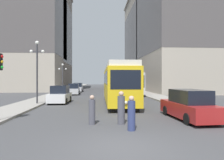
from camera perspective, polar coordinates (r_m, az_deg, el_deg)
ground_plane at (r=7.59m, az=2.56°, el=-18.59°), size 200.00×200.00×0.00m
sidewalk_left at (r=47.67m, az=-12.31°, el=-2.79°), size 2.94×120.00×0.15m
sidewalk_right at (r=47.94m, az=5.83°, el=-2.78°), size 2.94×120.00×0.15m
streetcar at (r=20.56m, az=1.70°, el=-0.87°), size 2.81×12.76×3.89m
transit_bus at (r=33.44m, az=4.82°, el=-0.78°), size 2.87×11.47×3.45m
parked_car_left_near at (r=33.78m, az=-10.90°, el=-2.65°), size 2.04×4.71×1.82m
parked_car_left_mid at (r=21.79m, az=-14.60°, el=-4.13°), size 1.96×4.30×1.82m
parked_car_right_far at (r=13.21m, az=21.08°, el=-6.83°), size 2.05×4.91×1.82m
parked_car_left_far at (r=41.23m, az=-9.69°, el=-2.16°), size 1.90×4.89×1.82m
pedestrian_crossing_near at (r=11.05m, az=2.64°, el=-8.21°), size 0.40×0.40×1.80m
pedestrian_crossing_far at (r=9.72m, az=5.56°, el=-9.73°), size 0.37×0.37×1.66m
pedestrian_on_sidewalk at (r=11.00m, az=-5.74°, el=-8.75°), size 0.36×0.36×1.60m
lamp_post_left_near at (r=20.69m, az=-20.60°, el=4.64°), size 1.41×0.36×6.06m
lamp_post_left_far at (r=34.59m, az=-13.91°, el=1.78°), size 1.41×0.36×5.02m
building_left_corner at (r=50.33m, az=-20.30°, el=15.54°), size 11.13×15.90×30.80m
building_left_midblock at (r=60.36m, az=-19.36°, el=11.56°), size 15.15×17.50×28.11m
building_right_corner at (r=44.73m, az=17.30°, el=17.16°), size 12.30×20.43×30.25m
building_right_midblock at (r=63.39m, az=11.94°, el=10.80°), size 15.63×22.68×27.68m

